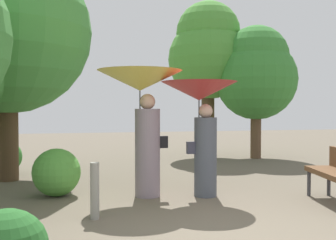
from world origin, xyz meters
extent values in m
plane|color=brown|center=(0.00, 0.00, 0.00)|extent=(40.00, 40.00, 0.00)
cylinder|color=gray|center=(-0.47, 2.27, 0.73)|extent=(0.42, 0.42, 1.46)
sphere|color=tan|center=(-0.47, 2.27, 1.58)|extent=(0.26, 0.26, 0.26)
cylinder|color=#333338|center=(-0.60, 2.27, 1.36)|extent=(0.02, 0.02, 0.80)
cone|color=#D8C64C|center=(-0.60, 2.27, 1.93)|extent=(1.41, 1.41, 0.34)
cube|color=black|center=(-0.20, 2.25, 0.91)|extent=(0.14, 0.10, 0.20)
cylinder|color=#474C56|center=(0.47, 2.05, 0.66)|extent=(0.38, 0.38, 1.32)
sphere|color=tan|center=(0.47, 2.05, 1.43)|extent=(0.24, 0.24, 0.24)
cylinder|color=#333338|center=(0.36, 2.05, 1.23)|extent=(0.02, 0.02, 0.74)
cone|color=#B22D2D|center=(0.36, 2.05, 1.76)|extent=(1.27, 1.27, 0.31)
cube|color=#333342|center=(0.22, 2.06, 0.82)|extent=(0.14, 0.10, 0.20)
cylinder|color=#38383D|center=(2.18, 1.66, 0.22)|extent=(0.06, 0.06, 0.44)
cylinder|color=#38383D|center=(2.51, 1.60, 0.22)|extent=(0.06, 0.06, 0.44)
cylinder|color=brown|center=(3.58, 6.56, 1.55)|extent=(0.31, 0.31, 3.10)
sphere|color=#387F33|center=(3.58, 6.56, 2.33)|extent=(2.38, 2.38, 2.38)
sphere|color=#387F33|center=(3.58, 6.56, 2.95)|extent=(1.90, 1.90, 1.90)
cylinder|color=#4C3823|center=(-2.97, 4.37, 2.03)|extent=(0.41, 0.41, 4.07)
sphere|color=#428C3D|center=(-2.97, 4.37, 3.05)|extent=(3.38, 3.38, 3.38)
cylinder|color=#4C3823|center=(2.38, 7.41, 1.98)|extent=(0.40, 0.40, 3.97)
sphere|color=#4C9338|center=(2.38, 7.41, 2.98)|extent=(2.45, 2.45, 2.45)
sphere|color=#4C9338|center=(2.38, 7.41, 3.77)|extent=(1.96, 1.96, 1.96)
sphere|color=#4C9338|center=(-1.95, 2.62, 0.40)|extent=(0.80, 0.80, 0.80)
sphere|color=#387F33|center=(-3.18, 5.32, 0.38)|extent=(0.75, 0.75, 0.75)
cylinder|color=gray|center=(-1.41, 1.07, 0.38)|extent=(0.12, 0.12, 0.76)
camera|label=1|loc=(-1.69, -4.28, 1.47)|focal=42.74mm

